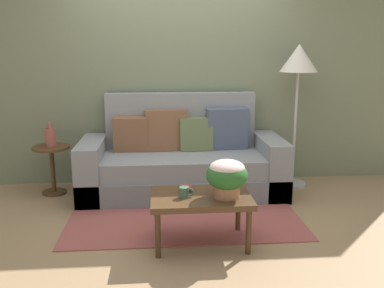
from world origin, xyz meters
TOP-DOWN VIEW (x-y plane):
  - ground_plane at (0.00, 0.00)m, footprint 14.00×14.00m
  - wall_back at (0.00, 1.21)m, footprint 6.40×0.12m
  - area_rug at (0.00, 0.15)m, footprint 2.23×1.61m
  - couch at (0.03, 0.74)m, footprint 2.25×0.90m
  - coffee_table at (0.10, -0.59)m, footprint 0.83×0.54m
  - side_table at (-1.43, 0.78)m, footprint 0.41×0.41m
  - floor_lamp at (1.36, 0.86)m, footprint 0.43×0.43m
  - potted_plant at (0.31, -0.64)m, footprint 0.34×0.34m
  - coffee_mug at (-0.03, -0.62)m, footprint 0.12×0.08m
  - snack_bowl at (-0.01, -0.48)m, footprint 0.12×0.12m
  - table_vase at (-1.43, 0.77)m, footprint 0.12×0.12m

SIDE VIEW (x-z plane):
  - ground_plane at x=0.00m, z-range 0.00..0.00m
  - area_rug at x=0.00m, z-range 0.00..0.01m
  - couch at x=0.03m, z-range -0.21..0.90m
  - coffee_table at x=0.10m, z-range 0.16..0.59m
  - side_table at x=-1.43m, z-range 0.11..0.66m
  - snack_bowl at x=-0.01m, z-range 0.43..0.49m
  - coffee_mug at x=-0.03m, z-range 0.43..0.51m
  - potted_plant at x=0.31m, z-range 0.46..0.77m
  - table_vase at x=-1.43m, z-range 0.53..0.80m
  - floor_lamp at x=1.36m, z-range 0.58..2.24m
  - wall_back at x=0.00m, z-range 0.00..2.83m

